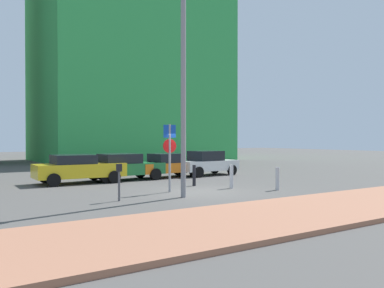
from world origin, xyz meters
TOP-DOWN VIEW (x-y plane):
  - ground_plane at (0.00, 0.00)m, footprint 120.00×120.00m
  - sidewalk_brick at (0.00, -5.95)m, footprint 40.00×4.22m
  - parked_car_yellow at (-3.32, 6.14)m, footprint 4.48×2.16m
  - parked_car_green at (-0.78, 6.28)m, footprint 4.21×2.06m
  - parked_car_orange at (2.03, 6.34)m, footprint 4.11×2.12m
  - parked_car_white at (4.75, 6.16)m, footprint 4.03×2.12m
  - parking_sign_post at (-1.15, 0.62)m, footprint 0.60×0.12m
  - parking_meter at (-3.95, -0.50)m, footprint 0.18×0.14m
  - street_lamp at (-1.48, -1.00)m, footprint 0.70×0.36m
  - traffic_bollard_near at (0.99, 1.94)m, footprint 0.16×0.16m
  - traffic_bollard_mid at (3.20, -1.42)m, footprint 0.17×0.17m
  - traffic_bollard_far at (1.90, 0.20)m, footprint 0.17×0.17m
  - building_colorful_midrise at (8.81, 25.86)m, footprint 19.07×12.72m

SIDE VIEW (x-z plane):
  - ground_plane at x=0.00m, z-range 0.00..0.00m
  - sidewalk_brick at x=0.00m, z-range 0.00..0.14m
  - traffic_bollard_near at x=0.99m, z-range 0.00..1.01m
  - traffic_bollard_mid at x=3.20m, z-range 0.00..1.01m
  - traffic_bollard_far at x=1.90m, z-range 0.00..1.08m
  - parked_car_orange at x=2.03m, z-range 0.01..1.42m
  - parked_car_green at x=-0.78m, z-range 0.03..1.49m
  - parked_car_yellow at x=-3.32m, z-range 0.03..1.50m
  - parked_car_white at x=4.75m, z-range 0.01..1.53m
  - parking_meter at x=-3.95m, z-range 0.20..1.57m
  - parking_sign_post at x=-1.15m, z-range 0.38..3.28m
  - street_lamp at x=-1.48m, z-range 0.65..9.37m
  - building_colorful_midrise at x=8.81m, z-range 0.00..27.29m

